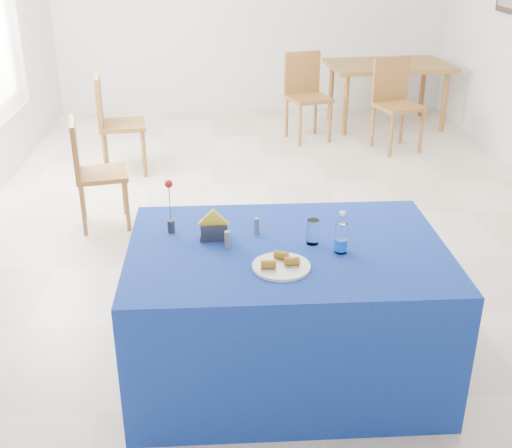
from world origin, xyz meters
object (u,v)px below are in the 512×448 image
at_px(water_bottle, 341,239).
at_px(chair_win_b, 112,117).
at_px(blue_table, 286,310).
at_px(oak_table, 388,70).
at_px(chair_bg_left, 306,90).
at_px(chair_bg_right, 395,97).
at_px(chair_win_a, 90,166).
at_px(plate, 281,266).

height_order(water_bottle, chair_win_b, water_bottle).
bearing_deg(water_bottle, blue_table, 163.41).
xyz_separation_m(oak_table, chair_bg_left, (-1.05, -0.46, -0.12)).
distance_m(chair_bg_right, chair_win_a, 3.49).
bearing_deg(chair_bg_left, chair_win_b, -169.87).
bearing_deg(chair_win_b, chair_win_a, 172.24).
relative_size(blue_table, chair_bg_right, 1.64).
height_order(plate, water_bottle, water_bottle).
height_order(plate, chair_win_b, chair_win_b).
relative_size(plate, blue_table, 0.17).
height_order(plate, chair_bg_left, chair_bg_left).
height_order(water_bottle, oak_table, water_bottle).
bearing_deg(water_bottle, chair_win_b, 115.79).
height_order(oak_table, chair_bg_right, chair_bg_right).
relative_size(oak_table, chair_win_b, 1.53).
bearing_deg(water_bottle, plate, -154.21).
xyz_separation_m(oak_table, chair_bg_right, (-0.14, -0.90, -0.11)).
relative_size(chair_bg_right, chair_win_b, 1.00).
bearing_deg(oak_table, chair_win_a, -137.67).
relative_size(chair_bg_left, chair_win_b, 0.99).
bearing_deg(chair_win_b, oak_table, -71.36).
bearing_deg(water_bottle, oak_table, 73.16).
distance_m(water_bottle, chair_bg_left, 4.41).
xyz_separation_m(blue_table, water_bottle, (0.26, -0.08, 0.45)).
relative_size(oak_table, chair_win_a, 1.68).
xyz_separation_m(chair_bg_left, chair_win_b, (-2.02, -1.07, 0.00)).
bearing_deg(plate, blue_table, 76.93).
distance_m(water_bottle, chair_win_a, 2.62).
relative_size(water_bottle, oak_table, 0.14).
distance_m(chair_bg_right, chair_win_b, 2.99).
xyz_separation_m(water_bottle, chair_bg_right, (1.32, 3.95, -0.27)).
bearing_deg(chair_win_a, chair_bg_right, -68.39).
height_order(chair_bg_right, chair_win_b, chair_bg_right).
xyz_separation_m(plate, chair_win_b, (-1.30, 3.47, -0.21)).
distance_m(blue_table, chair_win_b, 3.52).
distance_m(oak_table, chair_bg_right, 0.92).
xyz_separation_m(blue_table, oak_table, (1.72, 4.77, 0.30)).
relative_size(water_bottle, chair_win_a, 0.24).
xyz_separation_m(oak_table, chair_win_b, (-3.07, -1.53, -0.12)).
bearing_deg(chair_bg_right, blue_table, -130.26).
height_order(chair_win_a, chair_win_b, chair_win_b).
relative_size(water_bottle, chair_win_b, 0.22).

